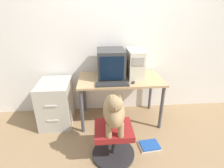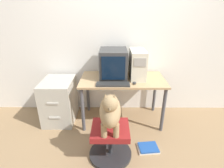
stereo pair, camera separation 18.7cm
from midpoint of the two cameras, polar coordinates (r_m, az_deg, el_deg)
The scene contains 11 objects.
ground_plane at distance 2.75m, azimuth 1.38°, elevation -15.26°, with size 12.00×12.00×0.00m, color #937551.
wall_back at distance 2.91m, azimuth 0.05°, elevation 15.20°, with size 8.00×0.05×2.60m.
desk at distance 2.70m, azimuth 0.76°, elevation 0.00°, with size 1.28×0.67×0.74m.
crt_monitor at distance 2.65m, azimuth -2.43°, elevation 6.63°, with size 0.40×0.46×0.43m.
pc_tower at distance 2.68m, azimuth 5.39°, elevation 6.69°, with size 0.22×0.47×0.42m.
keyboard at distance 2.42m, azimuth -2.14°, elevation -0.09°, with size 0.47×0.15×0.03m.
computer_mouse at distance 2.48m, azimuth 4.81°, elevation 0.51°, with size 0.06×0.04×0.04m.
office_chair at distance 2.26m, azimuth -2.03°, elevation -18.27°, with size 0.53×0.53×0.43m.
dog at distance 1.94m, azimuth -2.17°, elevation -8.62°, with size 0.24×0.51×0.52m.
filing_cabinet at distance 2.94m, azimuth -19.50°, elevation -5.85°, with size 0.47×0.62×0.69m.
book_stack_floor at distance 2.52m, azimuth 9.98°, elevation -19.28°, with size 0.29×0.22×0.04m.
Camera 1 is at (-0.34, -2.13, 1.72)m, focal length 28.00 mm.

